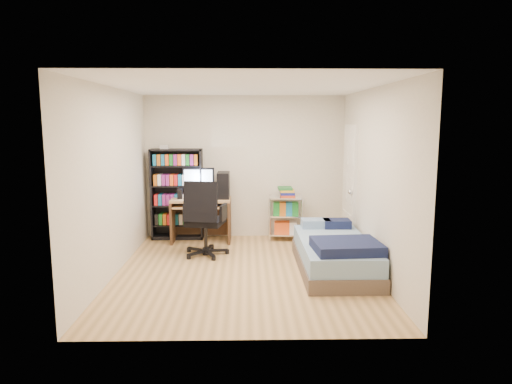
{
  "coord_description": "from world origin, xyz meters",
  "views": [
    {
      "loc": [
        0.04,
        -6.05,
        2.04
      ],
      "look_at": [
        0.16,
        0.4,
        1.05
      ],
      "focal_mm": 32.0,
      "sensor_mm": 36.0,
      "label": 1
    }
  ],
  "objects_px": {
    "computer_desk": "(207,202)",
    "bed": "(335,253)",
    "media_shelf": "(177,193)",
    "office_chair": "(205,232)"
  },
  "relations": [
    {
      "from": "bed",
      "to": "media_shelf",
      "type": "bearing_deg",
      "value": 143.37
    },
    {
      "from": "computer_desk",
      "to": "bed",
      "type": "relative_size",
      "value": 0.65
    },
    {
      "from": "computer_desk",
      "to": "media_shelf",
      "type": "bearing_deg",
      "value": 163.57
    },
    {
      "from": "media_shelf",
      "to": "office_chair",
      "type": "relative_size",
      "value": 1.39
    },
    {
      "from": "computer_desk",
      "to": "office_chair",
      "type": "distance_m",
      "value": 0.96
    },
    {
      "from": "media_shelf",
      "to": "office_chair",
      "type": "bearing_deg",
      "value": -61.74
    },
    {
      "from": "bed",
      "to": "office_chair",
      "type": "bearing_deg",
      "value": 158.25
    },
    {
      "from": "computer_desk",
      "to": "bed",
      "type": "distance_m",
      "value": 2.56
    },
    {
      "from": "computer_desk",
      "to": "bed",
      "type": "height_order",
      "value": "computer_desk"
    },
    {
      "from": "office_chair",
      "to": "computer_desk",
      "type": "bearing_deg",
      "value": 103.42
    }
  ]
}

